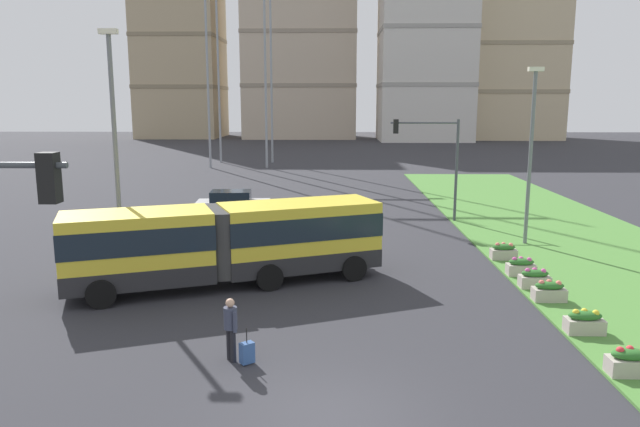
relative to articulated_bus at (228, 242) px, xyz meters
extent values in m
plane|color=#2D2D33|center=(3.94, -9.62, -1.65)|extent=(260.00, 260.00, 0.00)
cube|color=yellow|center=(2.65, 1.03, 0.07)|extent=(6.50, 4.59, 2.55)
cube|color=#262628|center=(2.65, 1.03, -0.85)|extent=(6.53, 4.61, 0.70)
cube|color=#19232D|center=(2.65, 1.03, 0.50)|extent=(6.55, 4.64, 0.90)
cube|color=yellow|center=(-3.04, -1.17, 0.07)|extent=(5.74, 4.14, 2.55)
cube|color=#262628|center=(-3.04, -1.17, -0.85)|extent=(5.77, 4.17, 0.70)
cube|color=#19232D|center=(-3.04, -1.17, 0.50)|extent=(5.79, 4.19, 0.90)
cylinder|color=#383838|center=(-0.13, -0.10, 0.07)|extent=(2.40, 2.40, 2.45)
cylinder|color=black|center=(3.84, 2.87, -1.15)|extent=(1.03, 0.64, 1.00)
cylinder|color=black|center=(4.79, 0.56, -1.15)|extent=(1.03, 0.64, 1.00)
cylinder|color=black|center=(0.69, 1.58, -1.15)|extent=(1.03, 0.64, 1.00)
cylinder|color=black|center=(1.64, -0.73, -1.15)|extent=(1.03, 0.64, 1.00)
cylinder|color=black|center=(-4.69, -0.45, -1.15)|extent=(1.04, 0.61, 1.00)
cylinder|color=black|center=(-3.82, -2.80, -1.15)|extent=(1.04, 0.61, 1.00)
sphere|color=#F9EFC6|center=(5.10, 3.01, -0.85)|extent=(0.24, 0.24, 0.24)
sphere|color=#F9EFC6|center=(5.78, 1.35, -0.85)|extent=(0.24, 0.24, 0.24)
cube|color=silver|center=(-2.06, 13.75, -1.07)|extent=(4.51, 2.09, 0.80)
cube|color=black|center=(-2.21, 13.74, -0.37)|extent=(2.48, 1.83, 0.60)
cylinder|color=black|center=(-0.62, 14.75, -1.33)|extent=(0.65, 0.26, 0.64)
cylinder|color=black|center=(-0.50, 12.95, -1.33)|extent=(0.65, 0.26, 0.64)
cylinder|color=black|center=(-3.62, 14.55, -1.33)|extent=(0.65, 0.26, 0.64)
cylinder|color=black|center=(-3.50, 12.75, -1.33)|extent=(0.65, 0.26, 0.64)
cylinder|color=black|center=(1.19, -6.74, -1.20)|extent=(0.16, 0.16, 0.90)
cylinder|color=black|center=(1.31, -6.90, -1.20)|extent=(0.16, 0.16, 0.90)
cylinder|color=#383D51|center=(1.25, -6.82, -0.45)|extent=(0.36, 0.36, 0.60)
sphere|color=tan|center=(1.25, -6.82, -0.03)|extent=(0.24, 0.24, 0.24)
cylinder|color=#383D51|center=(1.10, -6.63, -0.50)|extent=(0.10, 0.10, 0.55)
cylinder|color=#383D51|center=(1.39, -7.01, -0.50)|extent=(0.10, 0.10, 0.55)
cube|color=#335693|center=(1.70, -7.02, -1.34)|extent=(0.43, 0.41, 0.56)
cylinder|color=black|center=(1.70, -7.02, -0.85)|extent=(0.03, 0.03, 0.40)
cube|color=#B7AD9E|center=(11.45, -7.62, -1.35)|extent=(1.10, 0.56, 0.44)
ellipsoid|color=#2D6B28|center=(11.45, -7.62, -1.03)|extent=(0.99, 0.50, 0.28)
sphere|color=red|center=(11.17, -7.62, -0.93)|extent=(0.20, 0.20, 0.20)
sphere|color=red|center=(11.45, -7.54, -0.93)|extent=(0.20, 0.20, 0.20)
cube|color=#B7AD9E|center=(11.45, -4.85, -1.35)|extent=(1.10, 0.56, 0.44)
ellipsoid|color=#2D6B28|center=(11.45, -4.85, -1.03)|extent=(0.99, 0.50, 0.28)
sphere|color=yellow|center=(11.17, -4.85, -0.93)|extent=(0.20, 0.20, 0.20)
sphere|color=yellow|center=(11.45, -4.77, -0.93)|extent=(0.20, 0.20, 0.20)
sphere|color=yellow|center=(11.73, -4.91, -0.93)|extent=(0.20, 0.20, 0.20)
cube|color=#B7AD9E|center=(11.45, -1.90, -1.35)|extent=(1.10, 0.56, 0.44)
ellipsoid|color=#2D6B28|center=(11.45, -1.90, -1.03)|extent=(0.99, 0.50, 0.28)
sphere|color=#EF7566|center=(11.17, -1.90, -0.93)|extent=(0.20, 0.20, 0.20)
sphere|color=#EF7566|center=(11.45, -1.82, -0.93)|extent=(0.20, 0.20, 0.20)
sphere|color=#EF7566|center=(11.73, -1.96, -0.93)|extent=(0.20, 0.20, 0.20)
cube|color=#B7AD9E|center=(11.45, -0.40, -1.35)|extent=(1.10, 0.56, 0.44)
ellipsoid|color=#2D6B28|center=(11.45, -0.40, -1.03)|extent=(0.99, 0.50, 0.28)
sphere|color=#D14C99|center=(11.17, -0.40, -0.93)|extent=(0.20, 0.20, 0.20)
sphere|color=#D14C99|center=(11.45, -0.32, -0.93)|extent=(0.20, 0.20, 0.20)
sphere|color=#D14C99|center=(11.73, -0.46, -0.93)|extent=(0.20, 0.20, 0.20)
cube|color=#B7AD9E|center=(11.45, 1.21, -1.35)|extent=(1.10, 0.56, 0.44)
ellipsoid|color=#2D6B28|center=(11.45, 1.21, -1.03)|extent=(0.99, 0.50, 0.28)
sphere|color=#D14C99|center=(11.17, 1.21, -0.93)|extent=(0.20, 0.20, 0.20)
sphere|color=#D14C99|center=(11.45, 1.29, -0.93)|extent=(0.20, 0.20, 0.20)
sphere|color=#D14C99|center=(11.73, 1.15, -0.93)|extent=(0.20, 0.20, 0.20)
cube|color=#B7AD9E|center=(11.45, 3.69, -1.35)|extent=(1.10, 0.56, 0.44)
ellipsoid|color=#2D6B28|center=(11.45, 3.69, -1.03)|extent=(0.99, 0.50, 0.28)
sphere|color=#EF7566|center=(11.17, 3.69, -0.93)|extent=(0.20, 0.20, 0.20)
sphere|color=#EF7566|center=(11.45, 3.77, -0.93)|extent=(0.20, 0.20, 0.20)
sphere|color=#EF7566|center=(11.73, 3.63, -0.93)|extent=(0.20, 0.20, 0.20)
cube|color=black|center=(-0.50, -12.62, 4.01)|extent=(0.28, 0.28, 0.80)
sphere|color=red|center=(-0.50, -12.62, 4.26)|extent=(0.16, 0.16, 0.16)
sphere|color=yellow|center=(-0.50, -12.62, 4.00)|extent=(0.16, 0.16, 0.16)
sphere|color=green|center=(-0.50, -12.62, 3.74)|extent=(0.16, 0.16, 0.16)
cylinder|color=#474C51|center=(11.05, 12.38, 1.30)|extent=(0.16, 0.16, 5.90)
cylinder|color=#474C51|center=(9.14, 12.38, 4.05)|extent=(3.82, 0.10, 0.10)
cube|color=black|center=(7.53, 12.38, 3.85)|extent=(0.28, 0.28, 0.80)
sphere|color=red|center=(7.53, 12.38, 4.10)|extent=(0.16, 0.16, 0.16)
sphere|color=yellow|center=(7.53, 12.38, 3.84)|extent=(0.16, 0.16, 0.16)
sphere|color=green|center=(7.53, 12.38, 3.58)|extent=(0.16, 0.16, 0.16)
cylinder|color=slate|center=(-4.56, 1.41, 3.04)|extent=(0.18, 0.18, 9.38)
cube|color=white|center=(-4.56, 1.41, 7.82)|extent=(0.70, 0.28, 0.20)
cylinder|color=slate|center=(13.35, 6.73, 2.47)|extent=(0.18, 0.18, 8.26)
cube|color=white|center=(13.35, 6.73, 6.70)|extent=(0.70, 0.28, 0.20)
cube|color=tan|center=(-26.06, 98.98, 21.98)|extent=(15.44, 16.39, 47.26)
cube|color=#85765B|center=(-26.06, 98.98, 8.15)|extent=(15.64, 16.59, 0.70)
cube|color=#85765B|center=(-26.06, 98.98, 17.60)|extent=(15.64, 16.59, 0.70)
cube|color=#C6B299|center=(-2.39, 97.03, 22.47)|extent=(21.32, 14.27, 48.25)
cube|color=gray|center=(-2.39, 97.03, 8.35)|extent=(21.52, 14.47, 0.70)
cube|color=gray|center=(-2.39, 97.03, 18.00)|extent=(21.52, 14.47, 0.70)
cube|color=silver|center=(20.49, 88.86, 22.23)|extent=(16.12, 14.42, 47.76)
cube|color=#A4A099|center=(20.49, 88.86, 8.25)|extent=(16.32, 14.62, 0.70)
cube|color=#A4A099|center=(20.49, 88.86, 17.80)|extent=(16.32, 14.62, 0.70)
cube|color=beige|center=(37.18, 96.68, 23.78)|extent=(18.13, 18.00, 50.87)
cube|color=#9C8D6E|center=(37.18, 96.68, 7.17)|extent=(18.33, 18.20, 0.70)
cube|color=#9C8D6E|center=(37.18, 96.68, 15.65)|extent=(18.33, 18.20, 0.70)
cube|color=#9C8D6E|center=(37.18, 96.68, 24.13)|extent=(18.33, 18.20, 0.70)
cylinder|color=gray|center=(-3.01, 47.19, 15.18)|extent=(0.24, 0.24, 33.67)
cylinder|color=gray|center=(-9.01, 47.19, 15.18)|extent=(0.24, 0.24, 33.67)
cylinder|color=gray|center=(-3.01, 41.19, 15.18)|extent=(0.24, 0.24, 33.67)
cylinder|color=gray|center=(-9.01, 41.19, 15.18)|extent=(0.24, 0.24, 33.67)
camera|label=1|loc=(3.94, -21.83, 5.17)|focal=33.52mm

